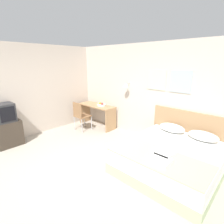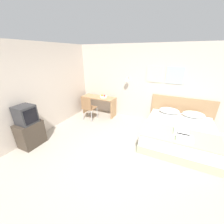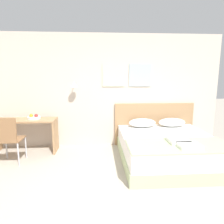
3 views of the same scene
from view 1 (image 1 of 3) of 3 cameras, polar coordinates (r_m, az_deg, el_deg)
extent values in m
plane|color=#B2A899|center=(3.79, -13.07, -19.21)|extent=(24.00, 24.00, 0.00)
cube|color=beige|center=(5.04, 10.85, 6.33)|extent=(5.83, 0.06, 2.65)
cube|color=beige|center=(4.78, 14.42, 10.12)|extent=(0.52, 0.02, 0.52)
cube|color=#A8B7BC|center=(4.51, 21.51, 9.17)|extent=(0.52, 0.02, 0.52)
cylinder|color=#B2B2B7|center=(5.23, 5.17, 9.40)|extent=(0.02, 0.16, 0.02)
cone|color=white|center=(5.16, 4.54, 8.77)|extent=(0.17, 0.17, 0.12)
cube|color=beige|center=(5.43, -31.51, 4.92)|extent=(0.06, 5.54, 2.65)
cube|color=#B2C693|center=(3.97, 18.40, -15.98)|extent=(1.82, 1.97, 0.22)
cube|color=white|center=(3.84, 18.75, -12.70)|extent=(1.78, 1.93, 0.30)
cube|color=#A87F56|center=(4.65, 24.19, -6.10)|extent=(1.94, 0.06, 1.03)
ellipsoid|color=white|center=(4.50, 18.98, -4.92)|extent=(0.63, 0.37, 0.20)
ellipsoid|color=white|center=(4.29, 27.61, -6.97)|extent=(0.63, 0.37, 0.20)
cube|color=#B2C693|center=(3.31, 14.74, -14.15)|extent=(1.76, 0.79, 0.02)
cube|color=white|center=(3.38, 16.38, -12.72)|extent=(0.34, 0.36, 0.06)
cube|color=white|center=(3.14, 15.23, -15.06)|extent=(0.36, 0.28, 0.06)
cube|color=#A87F56|center=(5.91, -5.00, 2.13)|extent=(1.35, 0.51, 0.03)
cube|color=#A87F56|center=(6.49, -8.80, -0.12)|extent=(0.04, 0.47, 0.71)
cube|color=#A87F56|center=(5.57, -0.37, -2.73)|extent=(0.04, 0.47, 0.71)
cube|color=#8E6642|center=(5.71, -9.53, -1.28)|extent=(0.43, 0.43, 0.02)
cube|color=#8E6642|center=(5.53, -11.29, 0.62)|extent=(0.40, 0.03, 0.46)
cylinder|color=#B7B7BC|center=(6.04, -9.10, -2.66)|extent=(0.03, 0.03, 0.46)
cylinder|color=#B7B7BC|center=(5.75, -6.68, -3.54)|extent=(0.03, 0.03, 0.46)
cylinder|color=#B7B7BC|center=(5.83, -12.13, -3.55)|extent=(0.03, 0.03, 0.46)
cylinder|color=#B7B7BC|center=(5.53, -9.77, -4.52)|extent=(0.03, 0.03, 0.46)
cylinder|color=silver|center=(5.77, -3.48, 2.27)|extent=(0.28, 0.28, 0.05)
sphere|color=red|center=(5.71, -3.21, 2.61)|extent=(0.08, 0.08, 0.08)
sphere|color=orange|center=(5.80, -3.91, 2.80)|extent=(0.08, 0.08, 0.08)
cube|color=#3D3328|center=(5.39, -30.69, -6.04)|extent=(0.44, 0.62, 0.67)
cube|color=#2D2D30|center=(5.22, -31.59, -0.18)|extent=(0.42, 0.42, 0.47)
cube|color=black|center=(5.01, -30.90, -0.66)|extent=(0.01, 0.33, 0.37)
camera|label=2|loc=(1.69, -72.62, 11.81)|focal=22.00mm
camera|label=3|loc=(2.74, -57.68, -1.60)|focal=32.00mm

